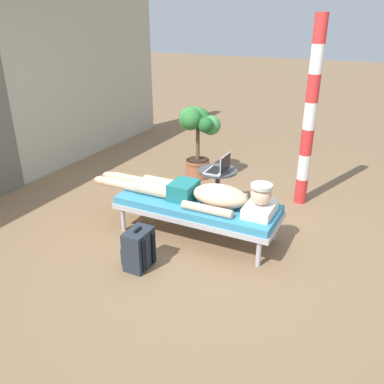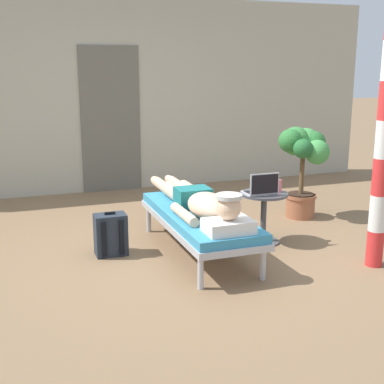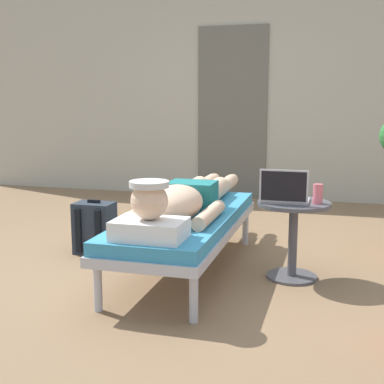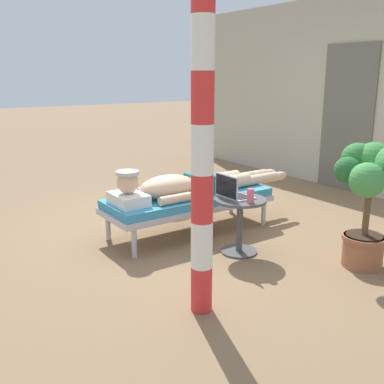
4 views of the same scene
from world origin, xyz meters
name	(u,v)px [view 2 (image 2 of 4)]	position (x,y,z in m)	size (l,w,h in m)	color
ground_plane	(193,251)	(0.00, 0.00, 0.00)	(40.00, 40.00, 0.00)	#846647
house_wall_back	(126,95)	(0.04, 2.93, 1.35)	(7.60, 0.20, 2.70)	#B2AD99
house_door_panel	(111,120)	(-0.22, 2.82, 1.02)	(0.84, 0.03, 2.04)	#625F54
lounge_chair	(199,219)	(0.04, -0.05, 0.35)	(0.66, 1.80, 0.42)	#B7B7BC
person_reclining	(200,202)	(0.04, -0.08, 0.52)	(0.53, 2.17, 0.33)	white
side_table	(264,209)	(0.77, 0.02, 0.36)	(0.48, 0.48, 0.52)	#4C4C51
laptop	(261,189)	(0.71, -0.04, 0.58)	(0.31, 0.24, 0.23)	silver
drink_glass	(279,186)	(0.92, 0.00, 0.59)	(0.06, 0.06, 0.13)	#D86672
backpack	(111,235)	(-0.77, 0.19, 0.20)	(0.30, 0.26, 0.42)	#262D38
potted_plant	(303,156)	(1.64, 0.72, 0.74)	(0.61, 0.59, 1.07)	#9E5B3D
porch_post	(384,140)	(1.43, -0.90, 1.15)	(0.15, 0.15, 2.30)	red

